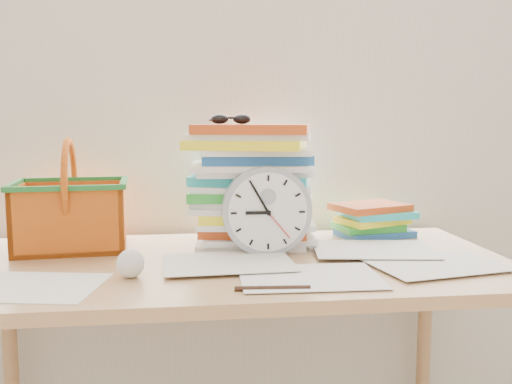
{
  "coord_description": "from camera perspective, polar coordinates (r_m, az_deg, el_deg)",
  "views": [
    {
      "loc": [
        -0.12,
        0.19,
        1.11
      ],
      "look_at": [
        0.06,
        1.6,
        0.92
      ],
      "focal_mm": 40.0,
      "sensor_mm": 36.0,
      "label": 1
    }
  ],
  "objects": [
    {
      "name": "paper_stack",
      "position": [
        1.63,
        -0.48,
        0.78
      ],
      "size": [
        0.4,
        0.34,
        0.34
      ],
      "primitive_type": null,
      "rotation": [
        0.0,
        0.0,
        -0.16
      ],
      "color": "white",
      "rests_on": "desk"
    },
    {
      "name": "sunglasses",
      "position": [
        1.62,
        -2.55,
        7.31
      ],
      "size": [
        0.14,
        0.12,
        0.03
      ],
      "primitive_type": null,
      "rotation": [
        0.0,
        0.0,
        0.06
      ],
      "color": "black",
      "rests_on": "paper_stack"
    },
    {
      "name": "book_stack",
      "position": [
        1.77,
        11.71,
        -2.76
      ],
      "size": [
        0.28,
        0.24,
        0.1
      ],
      "primitive_type": null,
      "rotation": [
        0.0,
        0.0,
        0.26
      ],
      "color": "white",
      "rests_on": "desk"
    },
    {
      "name": "basket",
      "position": [
        1.64,
        -18.08,
        -0.31
      ],
      "size": [
        0.32,
        0.25,
        0.3
      ],
      "primitive_type": null,
      "rotation": [
        0.0,
        0.0,
        0.08
      ],
      "color": "orange",
      "rests_on": "desk"
    },
    {
      "name": "crumpled_ball",
      "position": [
        1.33,
        -12.47,
        -6.97
      ],
      "size": [
        0.07,
        0.07,
        0.07
      ],
      "primitive_type": "sphere",
      "color": "white",
      "rests_on": "desk"
    },
    {
      "name": "clock",
      "position": [
        1.49,
        1.08,
        -1.89
      ],
      "size": [
        0.23,
        0.05,
        0.23
      ],
      "primitive_type": "cylinder",
      "rotation": [
        1.57,
        0.0,
        0.0
      ],
      "color": "#979CA6",
      "rests_on": "desk"
    },
    {
      "name": "desk",
      "position": [
        1.48,
        -2.17,
        -9.61
      ],
      "size": [
        1.4,
        0.7,
        0.75
      ],
      "color": "tan",
      "rests_on": "ground"
    },
    {
      "name": "curtain",
      "position": [
        1.81,
        -3.34,
        13.47
      ],
      "size": [
        2.4,
        0.01,
        2.5
      ],
      "primitive_type": "cube",
      "color": "silver",
      "rests_on": "room_shell"
    },
    {
      "name": "pen",
      "position": [
        1.21,
        1.66,
        -9.59
      ],
      "size": [
        0.16,
        0.02,
        0.01
      ],
      "primitive_type": "cylinder",
      "rotation": [
        0.0,
        1.57,
        -0.07
      ],
      "color": "black",
      "rests_on": "desk"
    },
    {
      "name": "scattered_papers",
      "position": [
        1.46,
        -2.19,
        -6.58
      ],
      "size": [
        1.26,
        0.42,
        0.02
      ],
      "primitive_type": null,
      "color": "white",
      "rests_on": "desk"
    }
  ]
}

